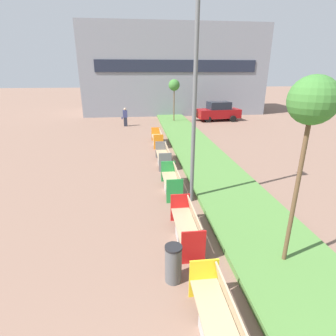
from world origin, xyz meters
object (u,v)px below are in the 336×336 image
(litter_bin, at_px, (173,264))
(sapling_tree_near, at_px, (312,104))
(bench_green_frame, at_px, (172,183))
(pedestrian_walking, at_px, (125,117))
(bench_red_frame, at_px, (187,228))
(sapling_tree_far, at_px, (174,86))
(parked_car_distant, at_px, (218,111))
(bench_yellow_frame, at_px, (219,324))
(street_lamp_post, at_px, (195,83))
(bench_grey_frame, at_px, (164,157))
(bench_orange_frame, at_px, (158,139))

(litter_bin, xyz_separation_m, sapling_tree_near, (2.82, 0.20, 3.50))
(bench_green_frame, relative_size, sapling_tree_near, 0.47)
(pedestrian_walking, bearing_deg, sapling_tree_near, -76.29)
(bench_red_frame, xyz_separation_m, pedestrian_walking, (-2.37, 17.44, 0.46))
(sapling_tree_far, bearing_deg, parked_car_distant, 7.00)
(parked_car_distant, bearing_deg, sapling_tree_near, -107.96)
(bench_yellow_frame, distance_m, bench_red_frame, 3.08)
(street_lamp_post, distance_m, pedestrian_walking, 15.73)
(bench_green_frame, bearing_deg, bench_yellow_frame, -90.01)
(bench_red_frame, distance_m, street_lamp_post, 4.60)
(bench_grey_frame, height_order, sapling_tree_near, sapling_tree_near)
(bench_green_frame, bearing_deg, pedestrian_walking, 99.54)
(bench_orange_frame, height_order, sapling_tree_far, sapling_tree_far)
(litter_bin, xyz_separation_m, street_lamp_post, (1.22, 3.94, 3.78))
(bench_grey_frame, distance_m, sapling_tree_far, 12.64)
(litter_bin, bearing_deg, bench_grey_frame, 85.75)
(bench_red_frame, relative_size, sapling_tree_far, 0.53)
(bench_red_frame, height_order, bench_grey_frame, same)
(litter_bin, bearing_deg, pedestrian_walking, 95.30)
(parked_car_distant, bearing_deg, bench_grey_frame, -123.74)
(bench_yellow_frame, bearing_deg, sapling_tree_far, 84.22)
(bench_orange_frame, height_order, parked_car_distant, parked_car_distant)
(bench_yellow_frame, height_order, litter_bin, bench_yellow_frame)
(bench_yellow_frame, xyz_separation_m, bench_orange_frame, (0.00, 13.80, 0.01))
(parked_car_distant, bearing_deg, sapling_tree_far, -178.52)
(bench_grey_frame, bearing_deg, sapling_tree_near, -74.69)
(bench_red_frame, xyz_separation_m, street_lamp_post, (0.61, 2.38, 3.88))
(bench_yellow_frame, relative_size, bench_green_frame, 0.96)
(bench_green_frame, xyz_separation_m, bench_orange_frame, (0.00, 7.41, 0.01))
(bench_green_frame, height_order, pedestrian_walking, pedestrian_walking)
(bench_grey_frame, xyz_separation_m, litter_bin, (-0.62, -8.27, 0.10))
(bench_grey_frame, relative_size, bench_orange_frame, 0.98)
(bench_red_frame, distance_m, bench_grey_frame, 6.71)
(bench_yellow_frame, height_order, bench_red_frame, same)
(bench_orange_frame, height_order, street_lamp_post, street_lamp_post)
(sapling_tree_near, bearing_deg, bench_yellow_frame, -142.11)
(bench_yellow_frame, height_order, parked_car_distant, parked_car_distant)
(sapling_tree_near, bearing_deg, sapling_tree_far, 90.00)
(bench_yellow_frame, xyz_separation_m, bench_green_frame, (0.00, 6.39, 0.00))
(bench_yellow_frame, distance_m, parked_car_distant, 23.42)
(bench_grey_frame, distance_m, litter_bin, 8.29)
(bench_red_frame, distance_m, parked_car_distant, 20.49)
(bench_yellow_frame, relative_size, bench_orange_frame, 0.87)
(bench_red_frame, relative_size, bench_orange_frame, 0.90)
(litter_bin, relative_size, sapling_tree_far, 0.23)
(bench_yellow_frame, distance_m, litter_bin, 1.64)
(bench_yellow_frame, xyz_separation_m, street_lamp_post, (0.61, 5.46, 3.89))
(bench_red_frame, bearing_deg, bench_yellow_frame, -90.02)
(litter_bin, bearing_deg, sapling_tree_near, 4.04)
(street_lamp_post, relative_size, sapling_tree_far, 1.94)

